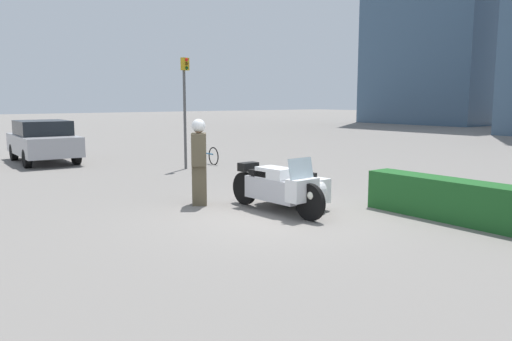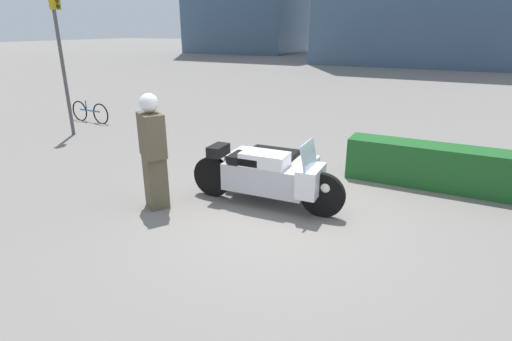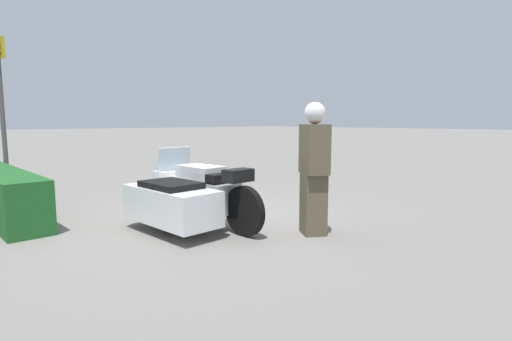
{
  "view_description": "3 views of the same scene",
  "coord_description": "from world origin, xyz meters",
  "px_view_note": "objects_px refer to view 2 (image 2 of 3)",
  "views": [
    {
      "loc": [
        7.39,
        -6.19,
        2.28
      ],
      "look_at": [
        -0.59,
        -0.02,
        0.85
      ],
      "focal_mm": 35.0,
      "sensor_mm": 36.0,
      "label": 1
    },
    {
      "loc": [
        2.36,
        -5.26,
        2.82
      ],
      "look_at": [
        -0.44,
        0.21,
        0.6
      ],
      "focal_mm": 28.0,
      "sensor_mm": 36.0,
      "label": 2
    },
    {
      "loc": [
        -5.4,
        3.79,
        1.61
      ],
      "look_at": [
        -1.32,
        0.01,
        0.92
      ],
      "focal_mm": 28.0,
      "sensor_mm": 36.0,
      "label": 3
    }
  ],
  "objects_px": {
    "police_motorcycle": "(274,172)",
    "bicycle_parked": "(90,112)",
    "traffic_light_far": "(61,45)",
    "hedge_bush_curbside": "(459,170)",
    "officer_rider": "(153,149)"
  },
  "relations": [
    {
      "from": "police_motorcycle",
      "to": "bicycle_parked",
      "type": "height_order",
      "value": "police_motorcycle"
    },
    {
      "from": "hedge_bush_curbside",
      "to": "bicycle_parked",
      "type": "distance_m",
      "value": 10.43
    },
    {
      "from": "police_motorcycle",
      "to": "bicycle_parked",
      "type": "distance_m",
      "value": 8.06
    },
    {
      "from": "police_motorcycle",
      "to": "officer_rider",
      "type": "relative_size",
      "value": 1.43
    },
    {
      "from": "traffic_light_far",
      "to": "bicycle_parked",
      "type": "distance_m",
      "value": 2.57
    },
    {
      "from": "police_motorcycle",
      "to": "officer_rider",
      "type": "distance_m",
      "value": 2.03
    },
    {
      "from": "traffic_light_far",
      "to": "hedge_bush_curbside",
      "type": "bearing_deg",
      "value": -11.28
    },
    {
      "from": "hedge_bush_curbside",
      "to": "police_motorcycle",
      "type": "bearing_deg",
      "value": -146.72
    },
    {
      "from": "police_motorcycle",
      "to": "hedge_bush_curbside",
      "type": "relative_size",
      "value": 0.68
    },
    {
      "from": "officer_rider",
      "to": "hedge_bush_curbside",
      "type": "relative_size",
      "value": 0.47
    },
    {
      "from": "police_motorcycle",
      "to": "hedge_bush_curbside",
      "type": "xyz_separation_m",
      "value": [
        2.82,
        1.85,
        -0.09
      ]
    },
    {
      "from": "bicycle_parked",
      "to": "police_motorcycle",
      "type": "bearing_deg",
      "value": -18.55
    },
    {
      "from": "bicycle_parked",
      "to": "hedge_bush_curbside",
      "type": "bearing_deg",
      "value": -3.51
    },
    {
      "from": "officer_rider",
      "to": "traffic_light_far",
      "type": "height_order",
      "value": "traffic_light_far"
    },
    {
      "from": "police_motorcycle",
      "to": "bicycle_parked",
      "type": "bearing_deg",
      "value": 157.3
    }
  ]
}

